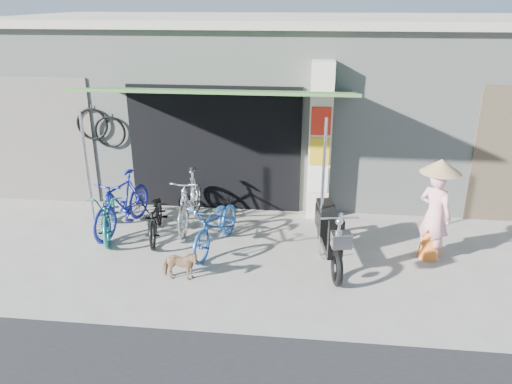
# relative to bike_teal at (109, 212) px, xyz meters

# --- Properties ---
(ground) EXTENTS (80.00, 80.00, 0.00)m
(ground) POSITION_rel_bike_teal_xyz_m (2.89, -1.16, -0.44)
(ground) COLOR gray
(ground) RESTS_ON ground
(bicycle_shop) EXTENTS (12.30, 5.30, 3.66)m
(bicycle_shop) POSITION_rel_bike_teal_xyz_m (2.88, 3.94, 1.39)
(bicycle_shop) COLOR #949991
(bicycle_shop) RESTS_ON ground
(shop_pillar) EXTENTS (0.42, 0.44, 3.00)m
(shop_pillar) POSITION_rel_bike_teal_xyz_m (3.74, 1.29, 1.06)
(shop_pillar) COLOR beige
(shop_pillar) RESTS_ON ground
(awning) EXTENTS (4.60, 1.88, 2.72)m
(awning) POSITION_rel_bike_teal_xyz_m (1.98, 0.47, 2.07)
(awning) COLOR #36612B
(awning) RESTS_ON ground
(neighbour_left) EXTENTS (2.60, 0.06, 2.60)m
(neighbour_left) POSITION_rel_bike_teal_xyz_m (-2.11, 1.43, 0.86)
(neighbour_left) COLOR #6B665B
(neighbour_left) RESTS_ON ground
(bike_teal) EXTENTS (1.06, 1.78, 0.88)m
(bike_teal) POSITION_rel_bike_teal_xyz_m (0.00, 0.00, 0.00)
(bike_teal) COLOR #1B7C6E
(bike_teal) RESTS_ON ground
(bike_blue) EXTENTS (0.88, 1.87, 1.08)m
(bike_blue) POSITION_rel_bike_teal_xyz_m (0.18, 0.19, 0.10)
(bike_blue) COLOR #212797
(bike_blue) RESTS_ON ground
(bike_black) EXTENTS (0.82, 1.62, 0.81)m
(bike_black) POSITION_rel_bike_teal_xyz_m (0.87, -0.01, -0.03)
(bike_black) COLOR black
(bike_black) RESTS_ON ground
(bike_silver) EXTENTS (0.50, 1.77, 1.07)m
(bike_silver) POSITION_rel_bike_teal_xyz_m (1.38, 0.48, 0.09)
(bike_silver) COLOR silver
(bike_silver) RESTS_ON ground
(bike_navy) EXTENTS (0.98, 1.80, 0.90)m
(bike_navy) POSITION_rel_bike_teal_xyz_m (2.03, -0.34, 0.01)
(bike_navy) COLOR #21519A
(bike_navy) RESTS_ON ground
(street_dog) EXTENTS (0.59, 0.28, 0.50)m
(street_dog) POSITION_rel_bike_teal_xyz_m (1.67, -1.43, -0.19)
(street_dog) COLOR #977A50
(street_dog) RESTS_ON ground
(moped) EXTENTS (0.61, 1.94, 1.10)m
(moped) POSITION_rel_bike_teal_xyz_m (3.92, -0.56, 0.06)
(moped) COLOR black
(moped) RESTS_ON ground
(nun) EXTENTS (0.66, 0.65, 1.71)m
(nun) POSITION_rel_bike_teal_xyz_m (5.61, -0.25, 0.41)
(nun) COLOR pink
(nun) RESTS_ON ground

